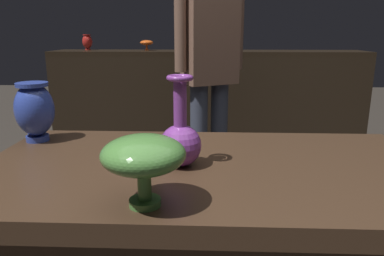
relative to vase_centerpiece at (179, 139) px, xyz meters
name	(u,v)px	position (x,y,z in m)	size (l,w,h in m)	color
back_display_shelf	(207,109)	(0.07, 2.21, -0.38)	(2.60, 0.40, 0.99)	black
vase_centerpiece	(179,139)	(0.00, 0.00, 0.00)	(0.11, 0.11, 0.24)	#7A388E
vase_tall_behind	(33,109)	(-0.48, 0.20, 0.03)	(0.12, 0.12, 0.19)	#2D429E
vase_left_accent	(141,156)	(-0.05, -0.23, 0.03)	(0.17, 0.17, 0.15)	#477A38
shelf_vase_far_left	(87,42)	(-0.97, 2.29, 0.19)	(0.08, 0.08, 0.13)	red
shelf_vase_left	(146,43)	(-0.45, 2.26, 0.18)	(0.11, 0.11, 0.09)	#E55B1E
shelf_vase_center	(207,43)	(0.07, 2.23, 0.18)	(0.11, 0.11, 0.20)	#7A388E
visitor_center_back	(209,57)	(0.08, 1.38, 0.12)	(0.42, 0.31, 1.68)	#333847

